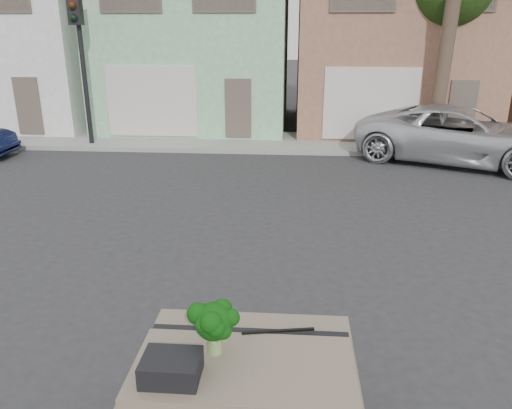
# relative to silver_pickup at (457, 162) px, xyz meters

# --- Properties ---
(ground_plane) EXTENTS (120.00, 120.00, 0.00)m
(ground_plane) POSITION_rel_silver_pickup_xyz_m (-5.37, -8.45, 0.00)
(ground_plane) COLOR #303033
(ground_plane) RESTS_ON ground
(sidewalk) EXTENTS (40.00, 3.00, 0.15)m
(sidewalk) POSITION_rel_silver_pickup_xyz_m (-5.37, 2.05, 0.07)
(sidewalk) COLOR gray
(sidewalk) RESTS_ON ground
(townhouse_white) EXTENTS (7.20, 8.20, 7.55)m
(townhouse_white) POSITION_rel_silver_pickup_xyz_m (-16.37, 6.05, 3.77)
(townhouse_white) COLOR white
(townhouse_white) RESTS_ON ground
(townhouse_mint) EXTENTS (7.20, 8.20, 7.55)m
(townhouse_mint) POSITION_rel_silver_pickup_xyz_m (-8.87, 6.05, 3.77)
(townhouse_mint) COLOR #95CE9C
(townhouse_mint) RESTS_ON ground
(townhouse_tan) EXTENTS (7.20, 8.20, 7.55)m
(townhouse_tan) POSITION_rel_silver_pickup_xyz_m (-1.37, 6.05, 3.77)
(townhouse_tan) COLOR #95664E
(townhouse_tan) RESTS_ON ground
(silver_pickup) EXTENTS (6.64, 5.00, 1.68)m
(silver_pickup) POSITION_rel_silver_pickup_xyz_m (0.00, 0.00, 0.00)
(silver_pickup) COLOR silver
(silver_pickup) RESTS_ON ground
(traffic_signal) EXTENTS (0.40, 0.40, 5.10)m
(traffic_signal) POSITION_rel_silver_pickup_xyz_m (-11.87, 1.05, 2.55)
(traffic_signal) COLOR black
(traffic_signal) RESTS_ON ground
(tree_near) EXTENTS (4.40, 4.00, 8.50)m
(tree_near) POSITION_rel_silver_pickup_xyz_m (-0.37, 1.35, 4.25)
(tree_near) COLOR #1D3710
(tree_near) RESTS_ON ground
(car_dashboard) EXTENTS (2.00, 1.80, 1.12)m
(car_dashboard) POSITION_rel_silver_pickup_xyz_m (-5.37, -11.45, 0.56)
(car_dashboard) COLOR #746655
(car_dashboard) RESTS_ON ground
(instrument_hump) EXTENTS (0.48, 0.38, 0.20)m
(instrument_hump) POSITION_rel_silver_pickup_xyz_m (-5.95, -11.80, 1.22)
(instrument_hump) COLOR black
(instrument_hump) RESTS_ON car_dashboard
(wiper_arm) EXTENTS (0.69, 0.15, 0.02)m
(wiper_arm) POSITION_rel_silver_pickup_xyz_m (-5.09, -11.07, 1.13)
(wiper_arm) COLOR black
(wiper_arm) RESTS_ON car_dashboard
(broccoli) EXTENTS (0.58, 0.58, 0.50)m
(broccoli) POSITION_rel_silver_pickup_xyz_m (-5.64, -11.42, 1.37)
(broccoli) COLOR #093208
(broccoli) RESTS_ON car_dashboard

